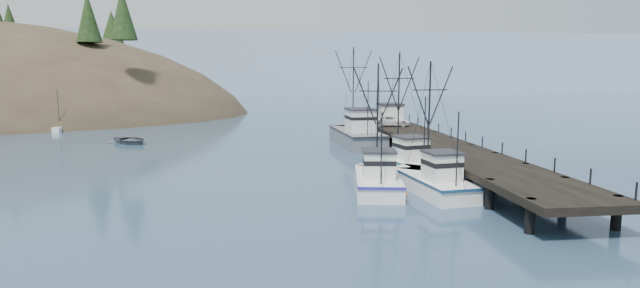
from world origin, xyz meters
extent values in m
plane|color=navy|center=(0.00, 0.00, 0.00)|extent=(400.00, 400.00, 0.00)
cube|color=black|center=(14.00, 16.00, 1.75)|extent=(6.00, 44.00, 0.50)
cylinder|color=black|center=(11.40, -4.00, 1.00)|extent=(0.56, 0.56, 2.00)
cylinder|color=black|center=(16.60, -4.00, 1.00)|extent=(0.56, 0.56, 2.00)
cylinder|color=black|center=(11.40, 1.00, 1.00)|extent=(0.56, 0.56, 2.00)
cylinder|color=black|center=(16.60, 1.00, 1.00)|extent=(0.56, 0.56, 2.00)
cylinder|color=black|center=(11.40, 6.00, 1.00)|extent=(0.56, 0.56, 2.00)
cylinder|color=black|center=(16.60, 6.00, 1.00)|extent=(0.56, 0.56, 2.00)
cylinder|color=black|center=(11.40, 11.00, 1.00)|extent=(0.56, 0.56, 2.00)
cylinder|color=black|center=(16.60, 11.00, 1.00)|extent=(0.56, 0.56, 2.00)
cylinder|color=black|center=(11.40, 16.00, 1.00)|extent=(0.56, 0.56, 2.00)
cylinder|color=black|center=(16.60, 16.00, 1.00)|extent=(0.56, 0.56, 2.00)
cylinder|color=black|center=(11.40, 21.00, 1.00)|extent=(0.56, 0.56, 2.00)
cylinder|color=black|center=(16.60, 21.00, 1.00)|extent=(0.56, 0.56, 2.00)
cylinder|color=black|center=(11.40, 26.00, 1.00)|extent=(0.56, 0.56, 2.00)
cylinder|color=black|center=(16.60, 26.00, 1.00)|extent=(0.56, 0.56, 2.00)
cylinder|color=black|center=(11.40, 31.00, 1.00)|extent=(0.56, 0.56, 2.00)
cylinder|color=black|center=(16.60, 31.00, 1.00)|extent=(0.56, 0.56, 2.00)
cylinder|color=black|center=(11.40, 36.00, 1.00)|extent=(0.56, 0.56, 2.00)
cylinder|color=black|center=(16.60, 36.00, 1.00)|extent=(0.56, 0.56, 2.00)
cube|color=beige|center=(-38.00, 56.00, 1.40)|extent=(4.00, 5.00, 2.80)
cube|color=beige|center=(-44.00, 60.00, 1.40)|extent=(4.00, 5.00, 2.80)
cube|color=beige|center=(-34.00, 62.00, 1.40)|extent=(4.00, 5.00, 2.80)
cube|color=#9EB2C6|center=(10.00, 170.00, 0.00)|extent=(360.00, 40.00, 26.00)
cube|color=silver|center=(-40.00, 185.00, 0.00)|extent=(180.00, 25.00, 18.00)
cube|color=white|center=(-29.37, 53.97, 0.30)|extent=(1.00, 3.50, 0.90)
cylinder|color=black|center=(-29.37, 53.97, 3.20)|extent=(0.08, 0.08, 6.00)
cube|color=white|center=(-38.57, 50.01, 0.30)|extent=(1.00, 3.50, 0.90)
cylinder|color=black|center=(-38.57, 50.01, 3.20)|extent=(0.08, 0.08, 6.00)
cube|color=white|center=(-29.08, 60.09, 0.30)|extent=(1.00, 3.50, 0.90)
cylinder|color=black|center=(-29.08, 60.09, 3.20)|extent=(0.08, 0.08, 6.00)
cube|color=white|center=(-37.03, 57.72, 0.30)|extent=(1.00, 3.50, 0.90)
cylinder|color=black|center=(-37.03, 57.72, 3.20)|extent=(0.08, 0.08, 6.00)
cube|color=white|center=(-38.60, 57.14, 0.30)|extent=(1.00, 3.50, 0.90)
cylinder|color=black|center=(-38.60, 57.14, 3.20)|extent=(0.08, 0.08, 6.00)
cube|color=white|center=(-33.11, 48.46, 0.30)|extent=(1.00, 3.50, 0.90)
cylinder|color=black|center=(-33.11, 48.46, 3.20)|extent=(0.08, 0.08, 6.00)
cube|color=white|center=(-36.91, 56.28, 0.30)|extent=(1.00, 3.50, 0.90)
cylinder|color=black|center=(-36.91, 56.28, 3.20)|extent=(0.08, 0.08, 6.00)
cube|color=white|center=(-44.17, 65.88, 0.30)|extent=(1.00, 3.50, 0.90)
cylinder|color=black|center=(-44.17, 65.88, 3.20)|extent=(0.08, 0.08, 6.00)
cube|color=white|center=(9.28, 5.44, 0.45)|extent=(4.12, 8.29, 1.60)
cube|color=white|center=(8.75, 9.38, 0.45)|extent=(3.08, 3.08, 1.60)
cube|color=navy|center=(9.28, 5.44, 1.15)|extent=(4.21, 8.50, 0.18)
cube|color=silver|center=(9.41, 4.43, 2.20)|extent=(2.45, 2.51, 1.90)
cube|color=#26262B|center=(9.41, 4.43, 3.23)|extent=(2.66, 2.74, 0.16)
cylinder|color=black|center=(9.11, 6.65, 5.46)|extent=(0.14, 0.14, 8.42)
cylinder|color=black|center=(9.68, 2.41, 3.78)|extent=(0.10, 0.10, 5.05)
cube|color=white|center=(5.29, 6.70, 0.45)|extent=(4.46, 8.38, 1.60)
cube|color=white|center=(5.93, 10.63, 0.45)|extent=(3.17, 3.17, 1.60)
cube|color=#2A229F|center=(5.29, 6.70, 1.15)|extent=(4.55, 8.59, 0.18)
cube|color=silver|center=(5.13, 5.69, 2.20)|extent=(2.58, 2.58, 1.90)
cube|color=#26262B|center=(5.13, 5.69, 3.23)|extent=(2.80, 2.81, 0.16)
cylinder|color=black|center=(5.49, 7.91, 5.38)|extent=(0.14, 0.14, 8.27)
cylinder|color=black|center=(4.80, 3.67, 3.73)|extent=(0.10, 0.10, 4.96)
cube|color=white|center=(9.44, 13.89, 0.45)|extent=(5.11, 9.28, 1.60)
cube|color=white|center=(8.54, 18.18, 0.45)|extent=(3.31, 3.31, 1.60)
cube|color=#1A6A62|center=(9.44, 13.89, 1.15)|extent=(5.22, 9.51, 0.18)
cube|color=silver|center=(9.67, 12.79, 2.20)|extent=(2.82, 2.91, 1.90)
cube|color=#26262B|center=(9.67, 12.79, 3.23)|extent=(3.07, 3.17, 0.16)
cylinder|color=black|center=(9.16, 15.21, 5.94)|extent=(0.14, 0.14, 9.37)
cylinder|color=black|center=(10.14, 10.59, 4.06)|extent=(0.10, 0.10, 5.62)
cube|color=slate|center=(8.13, 29.77, 0.75)|extent=(5.05, 12.34, 2.20)
cube|color=slate|center=(7.70, 35.79, 0.75)|extent=(4.18, 4.18, 2.20)
cube|color=black|center=(8.13, 29.77, 1.75)|extent=(5.16, 12.66, 0.18)
cube|color=silver|center=(8.24, 28.23, 3.15)|extent=(3.17, 3.61, 2.60)
cube|color=#26262B|center=(8.24, 28.23, 4.53)|extent=(3.44, 3.94, 0.16)
cylinder|color=black|center=(8.00, 31.62, 6.86)|extent=(0.14, 0.14, 10.01)
cylinder|color=black|center=(8.47, 25.14, 4.85)|extent=(0.10, 0.10, 6.01)
cube|color=silver|center=(13.32, 34.00, 3.25)|extent=(2.80, 3.00, 2.50)
cube|color=#26262B|center=(13.32, 34.00, 4.65)|extent=(3.00, 3.20, 0.30)
imported|color=white|center=(13.04, 32.34, 2.67)|extent=(5.03, 2.76, 1.34)
imported|color=#4F5558|center=(-19.56, 34.55, 0.00)|extent=(6.88, 6.97, 1.18)
camera|label=1|loc=(-3.32, -29.19, 8.98)|focal=28.00mm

